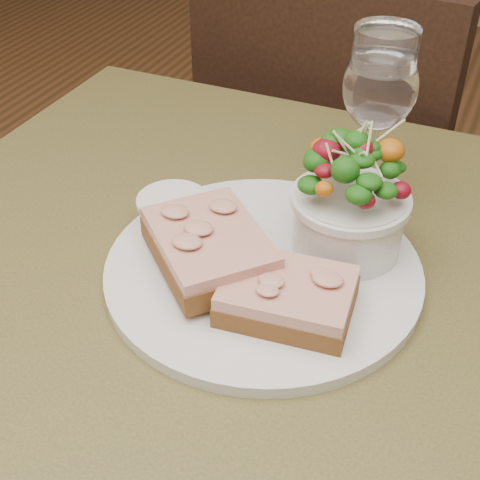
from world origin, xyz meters
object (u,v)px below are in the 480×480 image
at_px(dinner_plate, 263,269).
at_px(sandwich_back, 209,247).
at_px(salad_bowl, 351,197).
at_px(sandwich_front, 287,296).
at_px(wine_glass, 380,92).
at_px(cafe_table, 243,372).
at_px(chair_far, 337,257).
at_px(ramekin, 173,212).

bearing_deg(dinner_plate, sandwich_back, -151.27).
distance_m(dinner_plate, salad_bowl, 0.11).
distance_m(sandwich_front, wine_glass, 0.24).
relative_size(dinner_plate, salad_bowl, 2.36).
height_order(cafe_table, salad_bowl, salad_bowl).
height_order(cafe_table, wine_glass, wine_glass).
bearing_deg(cafe_table, sandwich_front, -13.25).
bearing_deg(wine_glass, cafe_table, -105.15).
bearing_deg(wine_glass, salad_bowl, -85.36).
height_order(chair_far, sandwich_front, chair_far).
bearing_deg(sandwich_front, dinner_plate, 124.80).
xyz_separation_m(chair_far, dinner_plate, (0.07, -0.61, 0.46)).
height_order(cafe_table, ramekin, ramekin).
height_order(chair_far, wine_glass, wine_glass).
relative_size(cafe_table, chair_far, 0.89).
xyz_separation_m(cafe_table, ramekin, (-0.10, 0.06, 0.13)).
bearing_deg(ramekin, dinner_plate, -9.89).
relative_size(sandwich_front, sandwich_back, 0.76).
bearing_deg(chair_far, cafe_table, 104.18).
bearing_deg(ramekin, sandwich_back, -35.05).
bearing_deg(salad_bowl, dinner_plate, -138.09).
height_order(dinner_plate, ramekin, ramekin).
bearing_deg(chair_far, dinner_plate, 104.89).
bearing_deg(wine_glass, sandwich_front, -93.08).
bearing_deg(sandwich_front, chair_far, 93.92).
relative_size(sandwich_front, salad_bowl, 0.94).
xyz_separation_m(chair_far, sandwich_front, (0.11, -0.66, 0.48)).
relative_size(cafe_table, ramekin, 12.23).
distance_m(cafe_table, ramekin, 0.18).
relative_size(dinner_plate, sandwich_back, 1.92).
height_order(chair_far, ramekin, chair_far).
relative_size(sandwich_front, wine_glass, 0.68).
bearing_deg(chair_far, wine_glass, 114.19).
bearing_deg(sandwich_back, cafe_table, 24.05).
xyz_separation_m(dinner_plate, ramekin, (-0.10, 0.02, 0.03)).
bearing_deg(ramekin, chair_far, 86.64).
bearing_deg(sandwich_back, chair_far, 135.21).
xyz_separation_m(cafe_table, sandwich_back, (-0.04, 0.01, 0.14)).
bearing_deg(wine_glass, chair_far, 105.85).
bearing_deg(sandwich_front, sandwich_back, 158.37).
distance_m(cafe_table, chair_far, 0.74).
distance_m(chair_far, wine_glass, 0.74).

